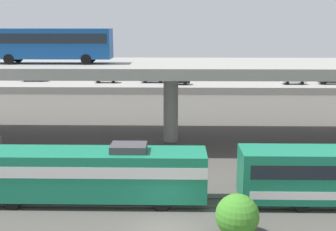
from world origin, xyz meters
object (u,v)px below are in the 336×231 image
Objects in this scene: transit_bus_on_overpass at (50,42)px; parked_car_3 at (178,80)px; parked_car_2 at (34,77)px; parked_car_4 at (331,80)px; parked_car_0 at (294,80)px; parked_car_1 at (153,78)px; train_locomotive at (78,172)px; parked_car_5 at (106,79)px.

parked_car_3 is (12.56, 34.24, -8.21)m from transit_bus_on_overpass.
transit_bus_on_overpass is at bearing -69.05° from parked_car_2.
parked_car_4 is (27.58, 1.06, -0.00)m from parked_car_3.
parked_car_0 is (33.44, 35.07, -8.21)m from transit_bus_on_overpass.
parked_car_1 is at bearing -3.59° from parked_car_2.
parked_car_3 is at bearing -98.00° from train_locomotive.
transit_bus_on_overpass is 49.15m from parked_car_0.
parked_car_2 is (-48.07, 3.15, 0.00)m from parked_car_0.
parked_car_3 is at bearing -9.14° from parked_car_5.
parked_car_3 is (-20.89, -0.83, 0.00)m from parked_car_0.
transit_bus_on_overpass is 2.69× the size of parked_car_3.
parked_car_3 and parked_car_5 have the same top height.
parked_car_4 is at bearing -178.06° from parked_car_0.
transit_bus_on_overpass is (-5.68, 14.69, 8.06)m from train_locomotive.
parked_car_1 is 8.69m from parked_car_5.
train_locomotive reaches higher than parked_car_3.
parked_car_5 is (-8.68, -0.43, -0.00)m from parked_car_1.
parked_car_1 and parked_car_4 have the same top height.
parked_car_4 is at bearing 41.33° from transit_bus_on_overpass.
parked_car_5 is (-0.61, 36.36, -8.21)m from transit_bus_on_overpass.
transit_bus_on_overpass is at bearing 77.63° from parked_car_1.
train_locomotive is 3.75× the size of parked_car_1.
train_locomotive is at bearing 60.84° from parked_car_0.
parked_car_3 is 13.34m from parked_car_5.
train_locomotive is at bearing 87.35° from parked_car_1.
parked_car_5 is (14.02, -1.86, -0.00)m from parked_car_2.
parked_car_2 and parked_car_4 have the same top height.
parked_car_1 and parked_car_5 have the same top height.
transit_bus_on_overpass is 54.08m from parked_car_4.
parked_car_4 is at bearing -177.81° from parked_car_3.
parked_car_0 is 0.91× the size of parked_car_2.
parked_car_3 is at bearing 150.42° from parked_car_1.
parked_car_0 and parked_car_3 have the same top height.
parked_car_1 is (2.38, 51.48, -0.15)m from train_locomotive.
parked_car_5 is at bearing -2.17° from parked_car_0.
parked_car_1 is at bearing 77.63° from transit_bus_on_overpass.
parked_car_3 and parked_car_4 have the same top height.
parked_car_3 is (4.49, -2.55, 0.00)m from parked_car_1.
train_locomotive is 60.71m from parked_car_4.
parked_car_5 is at bearing 90.97° from transit_bus_on_overpass.
parked_car_4 is at bearing 177.33° from parked_car_1.
transit_bus_on_overpass is at bearing -138.67° from parked_car_4.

